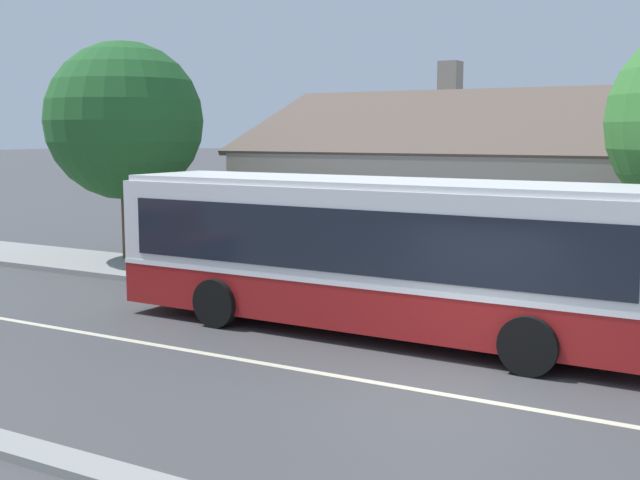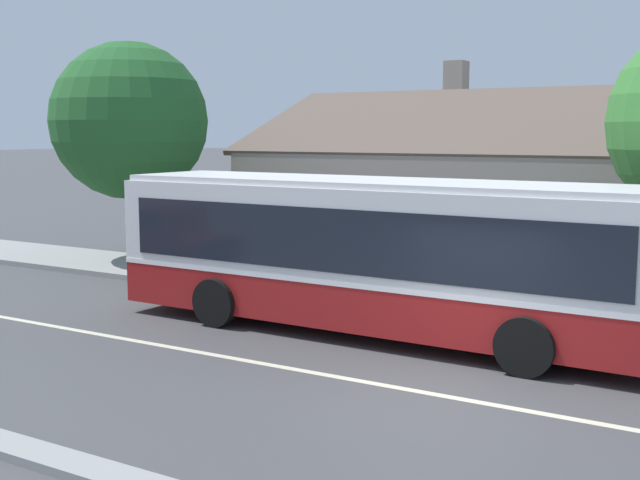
{
  "view_description": "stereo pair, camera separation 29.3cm",
  "coord_description": "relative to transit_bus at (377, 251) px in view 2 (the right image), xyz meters",
  "views": [
    {
      "loc": [
        4.18,
        -11.1,
        3.95
      ],
      "look_at": [
        -4.29,
        3.64,
        1.66
      ],
      "focal_mm": 45.0,
      "sensor_mm": 36.0,
      "label": 1
    },
    {
      "loc": [
        4.43,
        -10.95,
        3.95
      ],
      "look_at": [
        -4.29,
        3.64,
        1.66
      ],
      "focal_mm": 45.0,
      "sensor_mm": 36.0,
      "label": 2
    }
  ],
  "objects": [
    {
      "name": "ground_plane",
      "position": [
        2.56,
        -2.9,
        -1.64
      ],
      "size": [
        300.0,
        300.0,
        0.0
      ],
      "primitive_type": "plane",
      "color": "#424244"
    },
    {
      "name": "sidewalk_far",
      "position": [
        2.56,
        3.1,
        -1.56
      ],
      "size": [
        60.0,
        3.0,
        0.15
      ],
      "primitive_type": "cube",
      "color": "gray",
      "rests_on": "ground"
    },
    {
      "name": "lane_divider_stripe",
      "position": [
        2.56,
        -2.9,
        -1.63
      ],
      "size": [
        60.0,
        0.16,
        0.01
      ],
      "primitive_type": "cube",
      "color": "beige",
      "rests_on": "ground"
    },
    {
      "name": "community_building",
      "position": [
        2.52,
        11.82,
        0.15
      ],
      "size": [
        22.42,
        10.89,
        6.4
      ],
      "color": "gray",
      "rests_on": "ground"
    },
    {
      "name": "transit_bus",
      "position": [
        0.0,
        0.0,
        0.0
      ],
      "size": [
        11.11,
        2.89,
        3.04
      ],
      "color": "maroon",
      "rests_on": "ground"
    },
    {
      "name": "bench_by_building",
      "position": [
        -7.33,
        2.55,
        -1.07
      ],
      "size": [
        1.58,
        0.51,
        0.94
      ],
      "color": "brown",
      "rests_on": "sidewalk_far"
    },
    {
      "name": "street_tree_secondary",
      "position": [
        -10.28,
        3.95,
        2.64
      ],
      "size": [
        4.68,
        4.68,
        6.62
      ],
      "color": "#4C3828",
      "rests_on": "ground"
    }
  ]
}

